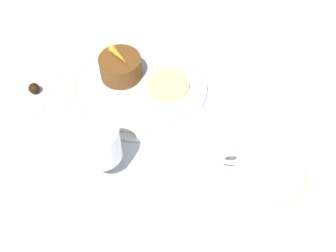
{
  "coord_description": "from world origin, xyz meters",
  "views": [
    {
      "loc": [
        -0.07,
        0.48,
        0.56
      ],
      "look_at": [
        -0.06,
        0.09,
        0.04
      ],
      "focal_mm": 42.0,
      "sensor_mm": 36.0,
      "label": 1
    }
  ],
  "objects": [
    {
      "name": "saucer",
      "position": [
        -0.22,
        0.15,
        0.01
      ],
      "size": [
        0.14,
        0.14,
        0.01
      ],
      "color": "white",
      "rests_on": "ground_plane"
    },
    {
      "name": "coffee_cup",
      "position": [
        -0.21,
        0.15,
        0.04
      ],
      "size": [
        0.12,
        0.1,
        0.06
      ],
      "color": "white",
      "rests_on": "saucer"
    },
    {
      "name": "carrot_garnish",
      "position": [
        0.04,
        -0.05,
        0.06
      ],
      "size": [
        0.04,
        0.05,
        0.01
      ],
      "color": "orange",
      "rests_on": "dessert_cake"
    },
    {
      "name": "chocolate_truffle",
      "position": [
        0.2,
        -0.01,
        0.01
      ],
      "size": [
        0.02,
        0.02,
        0.02
      ],
      "color": "black",
      "rests_on": "ground_plane"
    },
    {
      "name": "dessert_cake",
      "position": [
        0.04,
        -0.05,
        0.04
      ],
      "size": [
        0.08,
        0.08,
        0.04
      ],
      "color": "#563314",
      "rests_on": "dinner_plate"
    },
    {
      "name": "ground_plane",
      "position": [
        0.0,
        0.0,
        0.0
      ],
      "size": [
        3.0,
        3.0,
        0.0
      ],
      "primitive_type": "plane",
      "color": "white"
    },
    {
      "name": "pineapple_slice",
      "position": [
        -0.05,
        -0.02,
        0.02
      ],
      "size": [
        0.08,
        0.08,
        0.01
      ],
      "color": "#EFE075",
      "rests_on": "dinner_plate"
    },
    {
      "name": "wine_glass",
      "position": [
        0.04,
        0.15,
        0.07
      ],
      "size": [
        0.06,
        0.06,
        0.1
      ],
      "color": "silver",
      "rests_on": "ground_plane"
    },
    {
      "name": "spoon",
      "position": [
        -0.17,
        0.15,
        0.01
      ],
      "size": [
        0.04,
        0.11,
        0.0
      ],
      "color": "silver",
      "rests_on": "saucer"
    },
    {
      "name": "dinner_plate",
      "position": [
        0.01,
        -0.03,
        0.01
      ],
      "size": [
        0.26,
        0.26,
        0.01
      ],
      "color": "white",
      "rests_on": "ground_plane"
    },
    {
      "name": "fork",
      "position": [
        0.18,
        0.0,
        0.0
      ],
      "size": [
        0.05,
        0.19,
        0.01
      ],
      "color": "silver",
      "rests_on": "ground_plane"
    }
  ]
}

